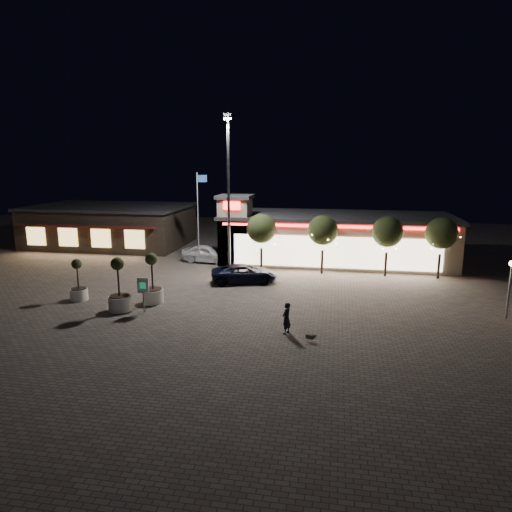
% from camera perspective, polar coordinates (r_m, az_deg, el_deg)
% --- Properties ---
extents(ground, '(90.00, 90.00, 0.00)m').
position_cam_1_polar(ground, '(28.83, -10.92, -6.65)').
color(ground, '#675D53').
rests_on(ground, ground).
extents(retail_building, '(20.40, 8.40, 6.10)m').
position_cam_1_polar(retail_building, '(41.84, 9.23, 2.33)').
color(retail_building, gray).
rests_on(retail_building, ground).
extents(restaurant_building, '(16.40, 11.00, 4.30)m').
position_cam_1_polar(restaurant_building, '(51.86, -17.67, 3.71)').
color(restaurant_building, '#382D23').
rests_on(restaurant_building, ground).
extents(floodlight_pole, '(0.60, 0.40, 12.38)m').
position_cam_1_polar(floodlight_pole, '(34.47, -3.46, 8.48)').
color(floodlight_pole, gray).
rests_on(floodlight_pole, ground).
extents(flagpole, '(0.95, 0.10, 8.00)m').
position_cam_1_polar(flagpole, '(40.50, -7.16, 5.70)').
color(flagpole, white).
rests_on(flagpole, ground).
extents(lamp_post_east, '(0.36, 0.36, 3.48)m').
position_cam_1_polar(lamp_post_east, '(29.95, 29.24, -2.40)').
color(lamp_post_east, gray).
rests_on(lamp_post_east, ground).
extents(string_tree_a, '(2.42, 2.42, 4.79)m').
position_cam_1_polar(string_tree_a, '(37.36, 0.68, 3.44)').
color(string_tree_a, '#332319').
rests_on(string_tree_a, ground).
extents(string_tree_b, '(2.42, 2.42, 4.79)m').
position_cam_1_polar(string_tree_b, '(36.89, 8.37, 3.20)').
color(string_tree_b, '#332319').
rests_on(string_tree_b, ground).
extents(string_tree_c, '(2.42, 2.42, 4.79)m').
position_cam_1_polar(string_tree_c, '(37.08, 16.12, 2.90)').
color(string_tree_c, '#332319').
rests_on(string_tree_c, ground).
extents(string_tree_d, '(2.42, 2.42, 4.79)m').
position_cam_1_polar(string_tree_d, '(37.72, 22.18, 2.63)').
color(string_tree_d, '#332319').
rests_on(string_tree_d, ground).
extents(pickup_truck, '(5.40, 3.59, 1.38)m').
position_cam_1_polar(pickup_truck, '(34.39, -1.49, -2.20)').
color(pickup_truck, black).
rests_on(pickup_truck, ground).
extents(white_sedan, '(4.99, 2.79, 1.60)m').
position_cam_1_polar(white_sedan, '(41.22, -6.07, 0.28)').
color(white_sedan, white).
rests_on(white_sedan, ground).
extents(pedestrian, '(0.64, 0.74, 1.71)m').
position_cam_1_polar(pedestrian, '(24.44, 3.83, -7.77)').
color(pedestrian, black).
rests_on(pedestrian, ground).
extents(dog, '(0.54, 0.35, 0.29)m').
position_cam_1_polar(dog, '(23.68, 6.94, -9.96)').
color(dog, '#59514C').
rests_on(dog, ground).
extents(planter_left, '(1.13, 1.13, 2.77)m').
position_cam_1_polar(planter_left, '(32.25, -21.30, -3.68)').
color(planter_left, silver).
rests_on(planter_left, ground).
extents(planter_mid, '(1.36, 1.36, 3.35)m').
position_cam_1_polar(planter_mid, '(29.18, -16.72, -4.60)').
color(planter_mid, silver).
rests_on(planter_mid, ground).
extents(planter_right, '(1.34, 1.34, 3.29)m').
position_cam_1_polar(planter_right, '(30.19, -12.79, -3.87)').
color(planter_right, silver).
rests_on(planter_right, ground).
extents(valet_sign, '(0.71, 0.10, 2.15)m').
position_cam_1_polar(valet_sign, '(28.30, -13.93, -3.95)').
color(valet_sign, gray).
rests_on(valet_sign, ground).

